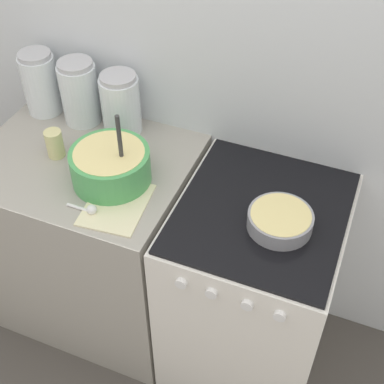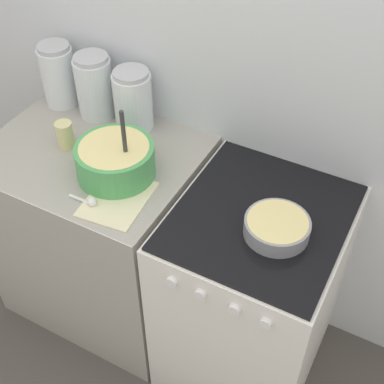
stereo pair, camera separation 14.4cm
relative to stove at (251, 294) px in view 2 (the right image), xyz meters
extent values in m
plane|color=#4C4742|center=(-0.32, -0.34, -0.46)|extent=(12.00, 12.00, 0.00)
cube|color=silver|center=(-0.32, 0.36, 0.74)|extent=(4.68, 0.05, 2.40)
cube|color=#9E998E|center=(-0.74, 0.00, 0.00)|extent=(0.84, 0.67, 0.92)
cube|color=white|center=(0.00, 0.00, -0.01)|extent=(0.60, 0.67, 0.91)
cube|color=black|center=(0.00, 0.00, 0.46)|extent=(0.58, 0.65, 0.01)
cylinder|color=white|center=(-0.17, -0.34, 0.38)|extent=(0.04, 0.02, 0.04)
cylinder|color=white|center=(-0.06, -0.34, 0.38)|extent=(0.04, 0.02, 0.04)
cylinder|color=white|center=(0.06, -0.34, 0.38)|extent=(0.04, 0.02, 0.04)
cylinder|color=white|center=(0.17, -0.34, 0.38)|extent=(0.04, 0.02, 0.04)
cylinder|color=#4CA559|center=(-0.57, -0.06, 0.53)|extent=(0.29, 0.29, 0.13)
cylinder|color=#EFDB8C|center=(-0.57, -0.06, 0.56)|extent=(0.26, 0.26, 0.07)
cylinder|color=#333333|center=(-0.51, -0.06, 0.62)|extent=(0.02, 0.02, 0.28)
cylinder|color=gray|center=(0.08, -0.05, 0.49)|extent=(0.22, 0.22, 0.06)
cylinder|color=#EFDB8C|center=(0.08, -0.05, 0.50)|extent=(0.20, 0.20, 0.05)
cylinder|color=silver|center=(-1.05, 0.24, 0.59)|extent=(0.15, 0.15, 0.25)
cylinder|color=silver|center=(-1.05, 0.24, 0.54)|extent=(0.13, 0.13, 0.15)
cylinder|color=#B2B2B7|center=(-1.05, 0.24, 0.73)|extent=(0.13, 0.13, 0.02)
cylinder|color=silver|center=(-0.86, 0.24, 0.59)|extent=(0.16, 0.16, 0.25)
cylinder|color=olive|center=(-0.86, 0.24, 0.54)|extent=(0.14, 0.14, 0.15)
cylinder|color=#B2B2B7|center=(-0.86, 0.24, 0.73)|extent=(0.14, 0.14, 0.02)
cylinder|color=silver|center=(-0.67, 0.24, 0.58)|extent=(0.16, 0.16, 0.24)
cylinder|color=tan|center=(-0.67, 0.24, 0.53)|extent=(0.14, 0.14, 0.14)
cylinder|color=#B2B2B7|center=(-0.67, 0.24, 0.71)|extent=(0.14, 0.14, 0.02)
cylinder|color=beige|center=(-0.84, -0.01, 0.52)|extent=(0.07, 0.07, 0.11)
cube|color=beige|center=(-0.49, -0.17, 0.47)|extent=(0.23, 0.29, 0.01)
cylinder|color=white|center=(-0.60, -0.24, 0.47)|extent=(0.09, 0.01, 0.01)
sphere|color=white|center=(-0.55, -0.24, 0.48)|extent=(0.04, 0.04, 0.04)
camera|label=1|loc=(0.27, -1.32, 1.80)|focal=50.00mm
camera|label=2|loc=(0.40, -1.26, 1.80)|focal=50.00mm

